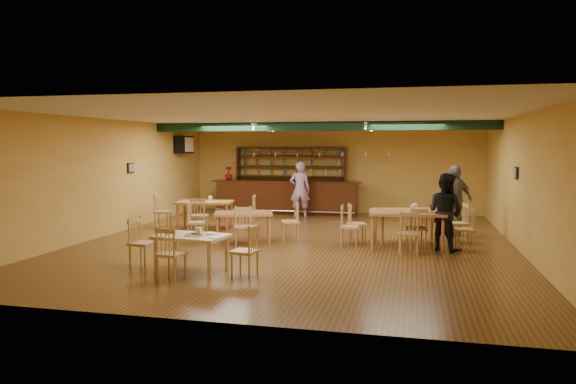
% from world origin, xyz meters
% --- Properties ---
extents(floor, '(12.00, 12.00, 0.00)m').
position_xyz_m(floor, '(0.00, 0.00, 0.00)').
color(floor, '#503117').
rests_on(floor, ground).
extents(ceiling_beam, '(10.00, 0.30, 0.25)m').
position_xyz_m(ceiling_beam, '(0.00, 2.80, 2.87)').
color(ceiling_beam, black).
rests_on(ceiling_beam, ceiling).
extents(track_rail_left, '(0.05, 2.50, 0.05)m').
position_xyz_m(track_rail_left, '(-1.80, 3.40, 2.94)').
color(track_rail_left, white).
rests_on(track_rail_left, ceiling).
extents(track_rail_right, '(0.05, 2.50, 0.05)m').
position_xyz_m(track_rail_right, '(1.40, 3.40, 2.94)').
color(track_rail_right, white).
rests_on(track_rail_right, ceiling).
extents(ac_unit, '(0.34, 0.70, 0.48)m').
position_xyz_m(ac_unit, '(-4.80, 4.20, 2.35)').
color(ac_unit, white).
rests_on(ac_unit, wall_left).
extents(picture_left, '(0.04, 0.34, 0.28)m').
position_xyz_m(picture_left, '(-4.97, 1.00, 1.70)').
color(picture_left, black).
rests_on(picture_left, wall_left).
extents(picture_right, '(0.04, 0.34, 0.28)m').
position_xyz_m(picture_right, '(4.97, 0.50, 1.70)').
color(picture_right, black).
rests_on(picture_right, wall_right).
extents(bar_counter, '(5.06, 0.85, 1.13)m').
position_xyz_m(bar_counter, '(-1.49, 5.15, 0.56)').
color(bar_counter, '#37180B').
rests_on(bar_counter, ground).
extents(back_bar_hutch, '(3.92, 0.40, 2.28)m').
position_xyz_m(back_bar_hutch, '(-1.49, 5.78, 1.14)').
color(back_bar_hutch, '#37180B').
rests_on(back_bar_hutch, ground).
extents(poinsettia, '(0.33, 0.33, 0.46)m').
position_xyz_m(poinsettia, '(-3.57, 5.15, 1.36)').
color(poinsettia, maroon).
rests_on(poinsettia, bar_counter).
extents(dining_table_a, '(1.65, 1.15, 0.76)m').
position_xyz_m(dining_table_a, '(-2.97, 1.48, 0.38)').
color(dining_table_a, '#B06C3E').
rests_on(dining_table_a, ground).
extents(dining_table_b, '(1.77, 1.33, 0.79)m').
position_xyz_m(dining_table_b, '(2.60, 0.52, 0.39)').
color(dining_table_b, '#B06C3E').
rests_on(dining_table_b, ground).
extents(dining_table_c, '(1.58, 1.22, 0.70)m').
position_xyz_m(dining_table_c, '(-1.31, -0.16, 0.35)').
color(dining_table_c, '#B06C3E').
rests_on(dining_table_c, ground).
extents(dining_table_d, '(1.74, 1.13, 0.83)m').
position_xyz_m(dining_table_d, '(2.56, -0.19, 0.42)').
color(dining_table_d, '#B06C3E').
rests_on(dining_table_d, ground).
extents(near_table, '(1.37, 0.99, 0.68)m').
position_xyz_m(near_table, '(-1.26, -3.42, 0.34)').
color(near_table, '#CCB288').
rests_on(near_table, ground).
extents(pizza_tray, '(0.42, 0.42, 0.01)m').
position_xyz_m(pizza_tray, '(-1.17, -3.42, 0.69)').
color(pizza_tray, silver).
rests_on(pizza_tray, near_table).
extents(parmesan_shaker, '(0.08, 0.08, 0.11)m').
position_xyz_m(parmesan_shaker, '(-1.67, -3.56, 0.74)').
color(parmesan_shaker, '#EAE5C6').
rests_on(parmesan_shaker, near_table).
extents(napkin_stack, '(0.24, 0.21, 0.03)m').
position_xyz_m(napkin_stack, '(-0.94, -3.24, 0.70)').
color(napkin_stack, white).
rests_on(napkin_stack, near_table).
extents(pizza_server, '(0.33, 0.18, 0.00)m').
position_xyz_m(pizza_server, '(-1.03, -3.38, 0.70)').
color(pizza_server, silver).
rests_on(pizza_server, pizza_tray).
extents(side_plate, '(0.25, 0.25, 0.01)m').
position_xyz_m(side_plate, '(-0.76, -3.60, 0.69)').
color(side_plate, white).
rests_on(side_plate, near_table).
extents(patron_bar, '(0.72, 0.53, 1.80)m').
position_xyz_m(patron_bar, '(-0.85, 4.33, 0.90)').
color(patron_bar, '#A254B6').
rests_on(patron_bar, ground).
extents(patron_right_a, '(1.06, 1.02, 1.72)m').
position_xyz_m(patron_right_a, '(3.40, -0.28, 0.86)').
color(patron_right_a, black).
rests_on(patron_right_a, ground).
extents(patron_right_b, '(1.10, 1.03, 1.82)m').
position_xyz_m(patron_right_b, '(3.76, 1.81, 0.91)').
color(patron_right_b, slate).
rests_on(patron_right_b, ground).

